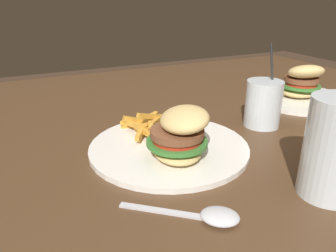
{
  "coord_description": "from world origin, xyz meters",
  "views": [
    {
      "loc": [
        0.5,
        -0.46,
        1.0
      ],
      "look_at": [
        -0.0,
        -0.22,
        0.77
      ],
      "focal_mm": 35.0,
      "sensor_mm": 36.0,
      "label": 1
    }
  ],
  "objects_px": {
    "meal_plate_near": "(172,140)",
    "juice_glass": "(263,105)",
    "spoon": "(214,216)",
    "beer_glass": "(334,152)",
    "meal_plate_far": "(301,90)"
  },
  "relations": [
    {
      "from": "spoon",
      "to": "meal_plate_far",
      "type": "height_order",
      "value": "meal_plate_far"
    },
    {
      "from": "meal_plate_near",
      "to": "juice_glass",
      "type": "height_order",
      "value": "juice_glass"
    },
    {
      "from": "spoon",
      "to": "beer_glass",
      "type": "bearing_deg",
      "value": 33.49
    },
    {
      "from": "juice_glass",
      "to": "meal_plate_near",
      "type": "bearing_deg",
      "value": -80.85
    },
    {
      "from": "juice_glass",
      "to": "spoon",
      "type": "xyz_separation_m",
      "value": [
        0.24,
        -0.28,
        -0.04
      ]
    },
    {
      "from": "juice_glass",
      "to": "meal_plate_far",
      "type": "bearing_deg",
      "value": 114.4
    },
    {
      "from": "meal_plate_near",
      "to": "spoon",
      "type": "bearing_deg",
      "value": -9.72
    },
    {
      "from": "meal_plate_near",
      "to": "beer_glass",
      "type": "bearing_deg",
      "value": 35.15
    },
    {
      "from": "meal_plate_near",
      "to": "beer_glass",
      "type": "xyz_separation_m",
      "value": [
        0.21,
        0.15,
        0.04
      ]
    },
    {
      "from": "meal_plate_near",
      "to": "meal_plate_far",
      "type": "xyz_separation_m",
      "value": [
        -0.14,
        0.46,
        0.0
      ]
    },
    {
      "from": "meal_plate_far",
      "to": "beer_glass",
      "type": "bearing_deg",
      "value": -41.09
    },
    {
      "from": "beer_glass",
      "to": "spoon",
      "type": "xyz_separation_m",
      "value": [
        -0.02,
        -0.18,
        -0.06
      ]
    },
    {
      "from": "spoon",
      "to": "juice_glass",
      "type": "bearing_deg",
      "value": 79.69
    },
    {
      "from": "beer_glass",
      "to": "juice_glass",
      "type": "height_order",
      "value": "juice_glass"
    },
    {
      "from": "meal_plate_far",
      "to": "juice_glass",
      "type": "bearing_deg",
      "value": -65.6
    }
  ]
}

